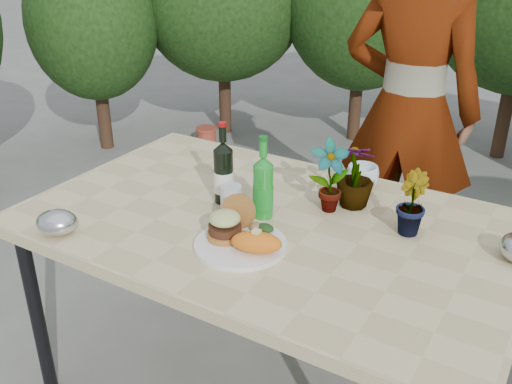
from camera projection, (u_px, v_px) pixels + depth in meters
The scene contains 16 objects.
patio_table at pixel (268, 234), 1.90m from camera, with size 1.60×1.00×0.75m.
shrub_hedge at pixel (487, 29), 2.80m from camera, with size 6.90×5.22×2.28m.
dinner_plate at pixel (241, 245), 1.71m from camera, with size 0.28×0.28×0.01m, color white.
burger_stack at pixel (228, 222), 1.73m from camera, with size 0.11×0.16×0.11m.
sweet_potato at pixel (256, 242), 1.64m from camera, with size 0.15×0.08×0.06m, color orange.
grilled_veg at pixel (261, 227), 1.76m from camera, with size 0.08×0.05×0.03m.
wine_bottle at pixel (224, 173), 1.94m from camera, with size 0.07×0.07×0.29m.
sparkling_water at pixel (263, 188), 1.85m from camera, with size 0.07×0.07×0.28m.
plastic_cup at pixel (231, 199), 1.90m from camera, with size 0.07×0.07×0.10m, color silver.
seedling_left at pixel (330, 177), 1.87m from camera, with size 0.13×0.09×0.25m, color #215A1F.
seedling_mid at pixel (410, 203), 1.75m from camera, with size 0.11×0.09×0.20m, color #275B1F.
seedling_right at pixel (355, 175), 1.91m from camera, with size 0.13×0.13×0.23m, color #20541C.
blue_bowl at pixel (362, 177), 2.06m from camera, with size 0.12×0.12×0.09m, color white.
foil_packet_left at pixel (57, 222), 1.77m from camera, with size 0.13×0.11×0.08m, color #BBBDC2.
person at pixel (409, 111), 2.56m from camera, with size 0.63×0.41×1.72m, color #A26C51.
terracotta_pot at pixel (207, 136), 4.58m from camera, with size 0.17×0.17×0.14m.
Camera 1 is at (0.82, -1.44, 1.64)m, focal length 40.00 mm.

